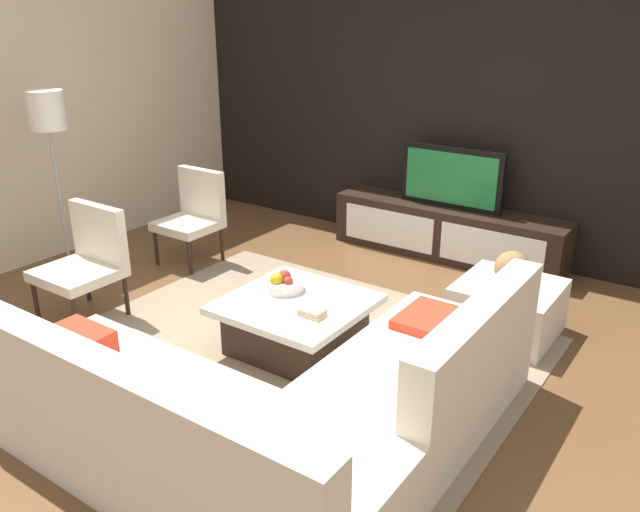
{
  "coord_description": "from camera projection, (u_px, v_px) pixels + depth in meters",
  "views": [
    {
      "loc": [
        2.36,
        -3.13,
        2.31
      ],
      "look_at": [
        -0.14,
        0.44,
        0.6
      ],
      "focal_mm": 36.32,
      "sensor_mm": 36.0,
      "label": 1
    }
  ],
  "objects": [
    {
      "name": "accent_chair_far",
      "position": [
        194.0,
        211.0,
        6.05
      ],
      "size": [
        0.52,
        0.5,
        0.87
      ],
      "rotation": [
        0.0,
        0.0,
        0.17
      ],
      "color": "black",
      "rests_on": "ground"
    },
    {
      "name": "ground_plane",
      "position": [
        299.0,
        359.0,
        4.49
      ],
      "size": [
        14.0,
        14.0,
        0.0
      ],
      "primitive_type": "plane",
      "color": "brown"
    },
    {
      "name": "feature_wall_back",
      "position": [
        470.0,
        107.0,
        6.04
      ],
      "size": [
        6.4,
        0.12,
        2.8
      ],
      "primitive_type": "cube",
      "color": "black",
      "rests_on": "ground"
    },
    {
      "name": "decorative_ball",
      "position": [
        512.0,
        268.0,
        4.66
      ],
      "size": [
        0.25,
        0.25,
        0.25
      ],
      "primitive_type": "sphere",
      "color": "#997247",
      "rests_on": "ottoman"
    },
    {
      "name": "television",
      "position": [
        451.0,
        178.0,
        6.04
      ],
      "size": [
        1.0,
        0.06,
        0.57
      ],
      "color": "black",
      "rests_on": "media_console"
    },
    {
      "name": "sectional_couch",
      "position": [
        278.0,
        410.0,
        3.45
      ],
      "size": [
        2.38,
        2.35,
        0.83
      ],
      "color": "beige",
      "rests_on": "ground"
    },
    {
      "name": "book_stack",
      "position": [
        312.0,
        312.0,
        4.26
      ],
      "size": [
        0.17,
        0.13,
        0.05
      ],
      "color": "#CCB78C",
      "rests_on": "coffee_table"
    },
    {
      "name": "area_rug",
      "position": [
        288.0,
        354.0,
        4.54
      ],
      "size": [
        3.18,
        2.73,
        0.01
      ],
      "primitive_type": "cube",
      "color": "gray",
      "rests_on": "ground"
    },
    {
      "name": "ottoman",
      "position": [
        507.0,
        309.0,
        4.78
      ],
      "size": [
        0.7,
        0.7,
        0.4
      ],
      "primitive_type": "cube",
      "color": "beige",
      "rests_on": "ground"
    },
    {
      "name": "media_console",
      "position": [
        447.0,
        232.0,
        6.23
      ],
      "size": [
        2.27,
        0.47,
        0.5
      ],
      "color": "black",
      "rests_on": "ground"
    },
    {
      "name": "coffee_table",
      "position": [
        296.0,
        324.0,
        4.55
      ],
      "size": [
        0.94,
        0.92,
        0.38
      ],
      "color": "black",
      "rests_on": "ground"
    },
    {
      "name": "floor_lamp",
      "position": [
        49.0,
        124.0,
        5.38
      ],
      "size": [
        0.29,
        0.29,
        1.64
      ],
      "color": "#A5A5AA",
      "rests_on": "ground"
    },
    {
      "name": "accent_chair_near",
      "position": [
        87.0,
        257.0,
        4.98
      ],
      "size": [
        0.57,
        0.54,
        0.87
      ],
      "rotation": [
        0.0,
        0.0,
        -0.04
      ],
      "color": "black",
      "rests_on": "ground"
    },
    {
      "name": "side_wall_left",
      "position": [
        27.0,
        111.0,
        5.84
      ],
      "size": [
        0.12,
        5.2,
        2.8
      ],
      "primitive_type": "cube",
      "color": "beige",
      "rests_on": "ground"
    },
    {
      "name": "fruit_bowl",
      "position": [
        283.0,
        283.0,
        4.64
      ],
      "size": [
        0.28,
        0.28,
        0.14
      ],
      "color": "silver",
      "rests_on": "coffee_table"
    }
  ]
}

